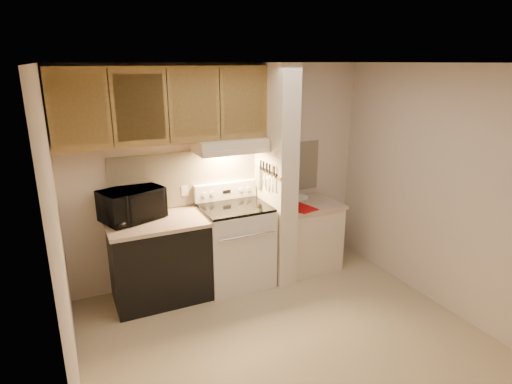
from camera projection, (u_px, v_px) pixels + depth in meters
floor at (282, 335)px, 4.10m from camera, size 3.60×3.60×0.00m
ceiling at (287, 63)px, 3.37m from camera, size 3.60×3.60×0.00m
wall_back at (223, 173)px, 5.04m from camera, size 3.60×2.50×0.02m
wall_left at (60, 249)px, 3.01m from camera, size 0.02×3.00×2.50m
wall_right at (436, 187)px, 4.46m from camera, size 0.02×3.00×2.50m
backsplash at (224, 175)px, 5.03m from camera, size 2.60×0.02×0.63m
range_body at (235, 246)px, 4.97m from camera, size 0.76×0.65×0.92m
oven_window at (246, 253)px, 4.68m from camera, size 0.50×0.01×0.30m
oven_handle at (248, 236)px, 4.58m from camera, size 0.65×0.02×0.02m
cooktop at (235, 207)px, 4.83m from camera, size 0.74×0.64×0.03m
range_backguard at (225, 191)px, 5.04m from camera, size 0.76×0.08×0.20m
range_display at (227, 192)px, 5.01m from camera, size 0.10×0.01×0.04m
range_knob_left_outer at (204, 195)px, 4.89m from camera, size 0.05×0.02×0.05m
range_knob_left_inner at (212, 194)px, 4.93m from camera, size 0.05×0.02×0.05m
range_knob_right_inner at (241, 190)px, 5.08m from camera, size 0.05×0.02×0.05m
range_knob_right_outer at (249, 189)px, 5.12m from camera, size 0.05×0.02×0.05m
dishwasher_front at (160, 262)px, 4.63m from camera, size 1.00×0.63×0.87m
left_countertop at (157, 222)px, 4.49m from camera, size 1.04×0.67×0.04m
spoon_rest at (120, 219)px, 4.52m from camera, size 0.21×0.12×0.01m
teal_jar at (120, 216)px, 4.47m from camera, size 0.11×0.11×0.11m
outlet at (185, 191)px, 4.86m from camera, size 0.08×0.01×0.12m
microwave at (132, 204)px, 4.47m from camera, size 0.71×0.60×0.34m
partition_pillar at (275, 175)px, 4.94m from camera, size 0.22×0.70×2.50m
pillar_trim at (266, 172)px, 4.88m from camera, size 0.01×0.70×0.04m
knife_strip at (268, 171)px, 4.82m from camera, size 0.02×0.42×0.04m
knife_blade_a at (274, 184)px, 4.70m from camera, size 0.01×0.03×0.16m
knife_handle_a at (274, 171)px, 4.66m from camera, size 0.02×0.02×0.10m
knife_blade_b at (270, 183)px, 4.78m from camera, size 0.01×0.04×0.18m
knife_handle_b at (270, 169)px, 4.75m from camera, size 0.02×0.02×0.10m
knife_blade_c at (267, 182)px, 4.86m from camera, size 0.01×0.04×0.20m
knife_handle_c at (267, 167)px, 4.81m from camera, size 0.02×0.02×0.10m
knife_blade_d at (263, 178)px, 4.93m from camera, size 0.01×0.04×0.16m
knife_handle_d at (264, 166)px, 4.88m from camera, size 0.02×0.02×0.10m
knife_blade_e at (260, 177)px, 5.00m from camera, size 0.01×0.04×0.18m
knife_handle_e at (261, 164)px, 4.95m from camera, size 0.02×0.02×0.10m
oven_mitt at (259, 177)px, 5.04m from camera, size 0.03×0.11×0.26m
right_cab_base at (307, 236)px, 5.37m from camera, size 0.70×0.60×0.81m
right_countertop at (308, 204)px, 5.25m from camera, size 0.74×0.64×0.04m
red_folder at (302, 208)px, 5.04m from camera, size 0.31×0.37×0.01m
white_box at (300, 197)px, 5.39m from camera, size 0.17×0.12×0.04m
range_hood at (230, 145)px, 4.73m from camera, size 0.78×0.44×0.15m
hood_lip at (237, 152)px, 4.57m from camera, size 0.78×0.04×0.06m
upper_cabinets at (164, 105)px, 4.36m from camera, size 2.18×0.33×0.77m
cab_door_a at (79, 110)px, 3.89m from camera, size 0.46×0.01×0.63m
cab_gap_a at (111, 109)px, 4.00m from camera, size 0.01×0.01×0.73m
cab_door_b at (140, 108)px, 4.11m from camera, size 0.46×0.01×0.63m
cab_gap_b at (168, 106)px, 4.22m from camera, size 0.01×0.01×0.73m
cab_door_c at (195, 105)px, 4.33m from camera, size 0.46×0.01×0.63m
cab_gap_c at (220, 104)px, 4.44m from camera, size 0.01×0.01×0.73m
cab_door_d at (244, 103)px, 4.55m from camera, size 0.46×0.01×0.63m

